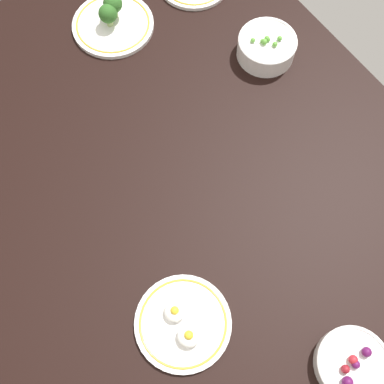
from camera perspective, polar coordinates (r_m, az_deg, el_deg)
dining_table at (r=113.82cm, az=0.00°, el=-0.77°), size 155.10×113.96×4.00cm
plate_broccoli at (r=138.31cm, az=-9.28°, el=19.15°), size 21.74×21.74×8.21cm
bowl_berries at (r=106.52cm, az=18.22°, el=-18.59°), size 14.74×14.74×5.71cm
bowl_peas at (r=130.98cm, az=8.69°, el=16.41°), size 14.99×14.99×6.95cm
plate_eggs at (r=103.65cm, az=-1.07°, el=-15.09°), size 20.10×20.10×4.54cm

